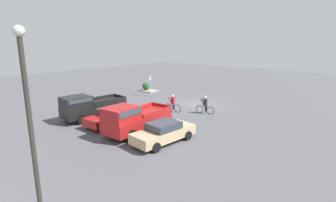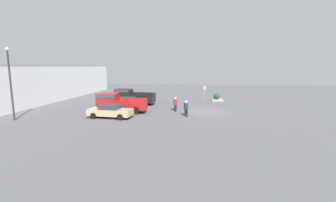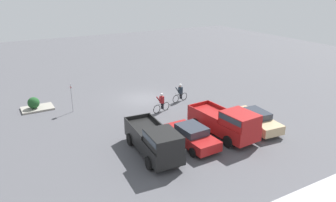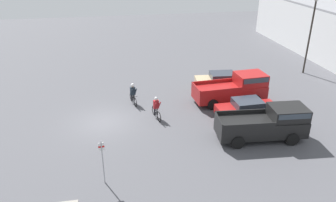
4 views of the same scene
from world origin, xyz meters
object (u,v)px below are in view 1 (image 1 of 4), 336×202
shrub (146,86)px  fire_lane_sign (150,84)px  sedan_0 (164,132)px  sedan_1 (112,116)px  cyclist_0 (173,103)px  lamppost (30,120)px  pickup_truck_0 (134,118)px  cyclist_1 (205,104)px  pickup_truck_1 (90,106)px

shrub → fire_lane_sign: bearing=143.6°
sedan_0 → sedan_1: size_ratio=1.07×
cyclist_0 → fire_lane_sign: (6.58, -3.67, 0.70)m
sedan_0 → fire_lane_sign: bearing=-42.3°
fire_lane_sign → lamppost: 23.45m
pickup_truck_0 → lamppost: (-5.03, 8.94, 2.99)m
sedan_0 → cyclist_0: cyclist_0 is taller
pickup_truck_0 → sedan_1: size_ratio=1.30×
cyclist_1 → shrub: size_ratio=1.78×
sedan_0 → shrub: sedan_0 is taller
pickup_truck_0 → lamppost: lamppost is taller
pickup_truck_0 → cyclist_1: bearing=-97.3°
cyclist_0 → shrub: (9.37, -5.73, -0.17)m
sedan_0 → lamppost: lamppost is taller
pickup_truck_0 → shrub: 16.52m
pickup_truck_0 → lamppost: size_ratio=0.81×
cyclist_0 → lamppost: (-6.73, 15.46, 3.32)m
sedan_1 → pickup_truck_1: size_ratio=0.78×
cyclist_1 → fire_lane_sign: (9.29, -2.26, 0.65)m
pickup_truck_1 → fire_lane_sign: 10.47m
cyclist_1 → fire_lane_sign: fire_lane_sign is taller
shrub → pickup_truck_1: bearing=113.9°
fire_lane_sign → cyclist_1: bearing=166.3°
fire_lane_sign → pickup_truck_1: bearing=104.5°
sedan_0 → pickup_truck_0: size_ratio=0.82×
cyclist_0 → lamppost: 17.19m
pickup_truck_0 → shrub: (11.07, -12.26, -0.51)m
cyclist_1 → sedan_1: bearing=63.6°
pickup_truck_1 → cyclist_0: bearing=-121.5°
pickup_truck_1 → lamppost: size_ratio=0.80×
sedan_0 → sedan_1: sedan_1 is taller
fire_lane_sign → shrub: bearing=-36.4°
pickup_truck_0 → sedan_1: 2.87m
sedan_1 → lamppost: 12.53m
sedan_0 → cyclist_1: bearing=-77.3°
sedan_1 → cyclist_0: 6.42m
sedan_1 → lamppost: lamppost is taller
cyclist_0 → fire_lane_sign: fire_lane_sign is taller
sedan_1 → shrub: (8.24, -12.06, -0.06)m
fire_lane_sign → shrub: fire_lane_sign is taller
sedan_0 → cyclist_0: size_ratio=2.70×
sedan_1 → cyclist_0: (-1.13, -6.32, 0.11)m
sedan_0 → pickup_truck_1: bearing=0.5°
cyclist_1 → pickup_truck_0: bearing=82.7°
sedan_0 → shrub: size_ratio=4.74×
cyclist_1 → pickup_truck_1: bearing=49.7°
fire_lane_sign → sedan_1: bearing=118.6°
sedan_0 → pickup_truck_0: bearing=2.8°
pickup_truck_1 → fire_lane_sign: fire_lane_sign is taller
cyclist_0 → cyclist_1: size_ratio=0.98×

